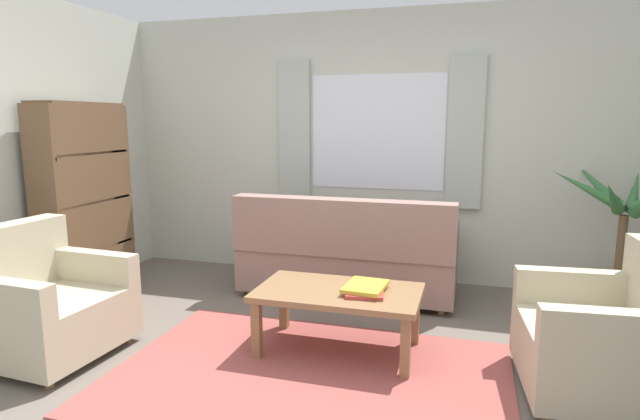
# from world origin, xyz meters

# --- Properties ---
(ground_plane) EXTENTS (6.24, 6.24, 0.00)m
(ground_plane) POSITION_xyz_m (0.00, 0.00, 0.00)
(ground_plane) COLOR #6B6056
(wall_back) EXTENTS (5.32, 0.12, 2.60)m
(wall_back) POSITION_xyz_m (0.00, 2.26, 1.30)
(wall_back) COLOR beige
(wall_back) RESTS_ON ground_plane
(window_with_curtains) EXTENTS (1.98, 0.07, 1.40)m
(window_with_curtains) POSITION_xyz_m (0.00, 2.18, 1.45)
(window_with_curtains) COLOR white
(area_rug) EXTENTS (2.43, 1.67, 0.01)m
(area_rug) POSITION_xyz_m (0.00, 0.00, 0.01)
(area_rug) COLOR #9E4C47
(area_rug) RESTS_ON ground_plane
(couch) EXTENTS (1.90, 0.82, 0.92)m
(couch) POSITION_xyz_m (-0.13, 1.55, 0.37)
(couch) COLOR gray
(couch) RESTS_ON ground_plane
(armchair_left) EXTENTS (0.87, 0.89, 0.88)m
(armchair_left) POSITION_xyz_m (-1.80, -0.19, 0.35)
(armchair_left) COLOR #BCB293
(armchair_left) RESTS_ON ground_plane
(armchair_right) EXTENTS (0.89, 0.91, 0.88)m
(armchair_right) POSITION_xyz_m (1.70, 0.28, 0.35)
(armchair_right) COLOR #BCB293
(armchair_right) RESTS_ON ground_plane
(coffee_table) EXTENTS (1.10, 0.64, 0.44)m
(coffee_table) POSITION_xyz_m (0.08, 0.41, 0.38)
(coffee_table) COLOR olive
(coffee_table) RESTS_ON ground_plane
(book_stack_on_table) EXTENTS (0.29, 0.37, 0.05)m
(book_stack_on_table) POSITION_xyz_m (0.27, 0.42, 0.47)
(book_stack_on_table) COLOR #B23833
(book_stack_on_table) RESTS_ON coffee_table
(potted_plant) EXTENTS (1.05, 1.12, 1.28)m
(potted_plant) POSITION_xyz_m (2.08, 1.76, 0.53)
(potted_plant) COLOR #9E6B4C
(potted_plant) RESTS_ON ground_plane
(bookshelf) EXTENTS (0.30, 0.94, 1.72)m
(bookshelf) POSITION_xyz_m (-2.35, 0.93, 0.77)
(bookshelf) COLOR brown
(bookshelf) RESTS_ON ground_plane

